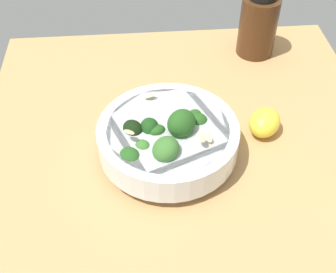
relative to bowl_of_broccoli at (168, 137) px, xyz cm
name	(u,v)px	position (x,y,z in cm)	size (l,w,h in cm)	color
ground_plane	(183,151)	(-2.74, 2.94, -6.25)	(68.25, 68.25, 4.64)	tan
bowl_of_broccoli	(168,137)	(0.00, 0.00, 0.00)	(22.05, 22.05, 10.27)	white
lemon_wedge	(265,122)	(-3.88, 16.62, -1.69)	(6.31, 4.99, 4.47)	yellow
bottle_short	(258,24)	(-27.68, 20.37, 2.54)	(7.54, 7.54, 13.81)	#472814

